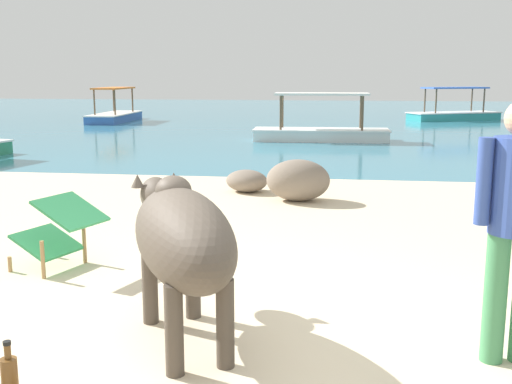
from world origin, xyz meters
The scene contains 10 objects.
sand_beach centered at (0.00, 0.00, 0.02)m, with size 18.00×14.00×0.04m, color beige.
water_surface centered at (0.00, 22.00, 0.00)m, with size 60.00×36.00×0.03m, color teal.
cow centered at (-0.17, 0.30, 0.76)m, with size 1.23×1.89×1.09m.
bottle centered at (-0.46, -1.35, 0.57)m, with size 0.07×0.07×0.30m.
deck_chair_near centered at (-1.66, 1.64, 0.42)m, with size 0.90×0.76×0.68m.
shore_rock_large centered at (-0.55, 5.67, 0.21)m, with size 0.66×0.56×0.34m, color gray.
shore_rock_medium centered at (0.27, 5.08, 0.33)m, with size 0.90×0.66×0.59m, color gray.
boat_teal centered at (5.24, 21.93, 0.29)m, with size 3.82×2.60×1.29m.
boat_blue centered at (-7.76, 19.44, 0.29)m, with size 1.27×3.71×1.29m.
boat_white centered at (0.31, 13.50, 0.29)m, with size 3.71×1.27×1.29m.
Camera 1 is at (0.85, -3.53, 1.80)m, focal length 43.63 mm.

